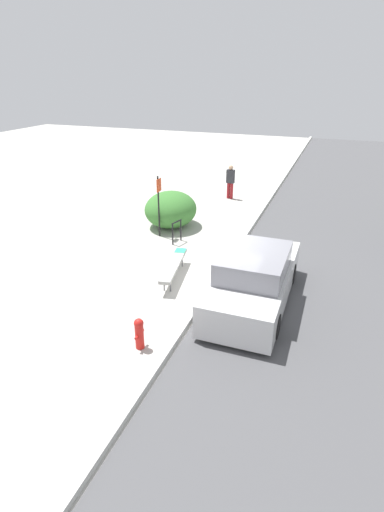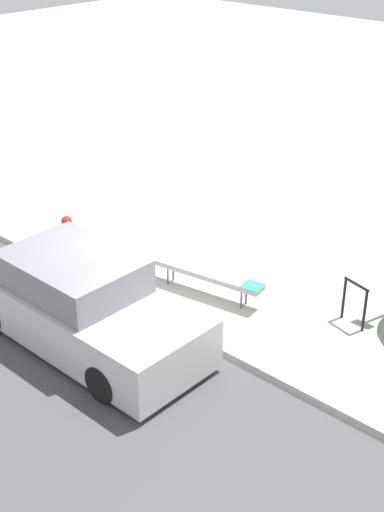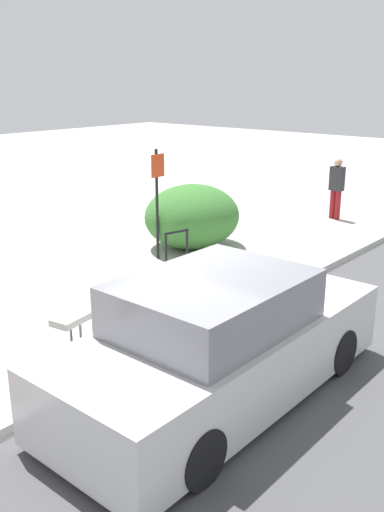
% 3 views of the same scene
% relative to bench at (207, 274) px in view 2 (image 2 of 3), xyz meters
% --- Properties ---
extents(ground_plane, '(60.00, 60.00, 0.00)m').
position_rel_bench_xyz_m(ground_plane, '(-0.05, -1.23, -0.43)').
color(ground_plane, '#ADAAA3').
extents(curb, '(60.00, 0.20, 0.13)m').
position_rel_bench_xyz_m(curb, '(-0.05, -1.23, -0.36)').
color(curb, '#B7B7B2').
rests_on(curb, ground_plane).
extents(bench, '(2.33, 0.72, 0.49)m').
position_rel_bench_xyz_m(bench, '(0.00, 0.00, 0.00)').
color(bench, '#515156').
rests_on(bench, ground_plane).
extents(bike_rack, '(0.55, 0.18, 0.83)m').
position_rel_bench_xyz_m(bike_rack, '(2.56, 0.96, 0.08)').
color(bike_rack, black).
rests_on(bike_rack, ground_plane).
extents(fire_hydrant, '(0.36, 0.22, 0.77)m').
position_rel_bench_xyz_m(fire_hydrant, '(-3.37, -0.59, -0.02)').
color(fire_hydrant, red).
rests_on(fire_hydrant, ground_plane).
extents(parked_car_near, '(4.55, 1.85, 1.54)m').
position_rel_bench_xyz_m(parked_car_near, '(-0.54, -2.54, 0.26)').
color(parked_car_near, black).
rests_on(parked_car_near, ground_plane).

